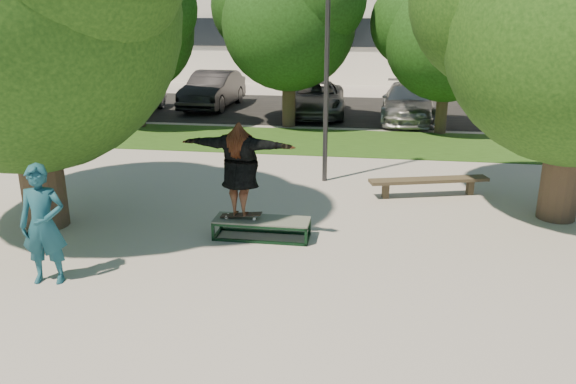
% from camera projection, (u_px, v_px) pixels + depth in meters
% --- Properties ---
extents(ground, '(120.00, 120.00, 0.00)m').
position_uv_depth(ground, '(240.00, 259.00, 9.73)').
color(ground, gray).
rests_on(ground, ground).
extents(grass_strip, '(30.00, 4.00, 0.02)m').
position_uv_depth(grass_strip, '(337.00, 142.00, 18.52)').
color(grass_strip, '#204012').
rests_on(grass_strip, ground).
extents(asphalt_strip, '(40.00, 8.00, 0.01)m').
position_uv_depth(asphalt_strip, '(325.00, 110.00, 24.79)').
color(asphalt_strip, black).
rests_on(asphalt_strip, ground).
extents(bg_tree_left, '(5.28, 4.51, 5.77)m').
position_uv_depth(bg_tree_left, '(131.00, 23.00, 19.98)').
color(bg_tree_left, '#38281E').
rests_on(bg_tree_left, ground).
extents(bg_tree_mid, '(5.76, 4.92, 6.24)m').
position_uv_depth(bg_tree_mid, '(287.00, 15.00, 20.04)').
color(bg_tree_mid, '#38281E').
rests_on(bg_tree_mid, ground).
extents(bg_tree_right, '(5.04, 4.31, 5.43)m').
position_uv_depth(bg_tree_right, '(446.00, 31.00, 18.91)').
color(bg_tree_right, '#38281E').
rests_on(bg_tree_right, ground).
extents(lamppost, '(0.25, 0.15, 6.11)m').
position_uv_depth(lamppost, '(327.00, 54.00, 13.33)').
color(lamppost, '#2D2D30').
rests_on(lamppost, ground).
extents(grind_box, '(1.80, 0.60, 0.38)m').
position_uv_depth(grind_box, '(262.00, 228.00, 10.60)').
color(grind_box, black).
rests_on(grind_box, ground).
extents(skater_rig, '(2.22, 0.85, 1.84)m').
position_uv_depth(skater_rig, '(240.00, 169.00, 10.31)').
color(skater_rig, white).
rests_on(skater_rig, grind_box).
extents(bystander, '(0.77, 0.58, 1.92)m').
position_uv_depth(bystander, '(43.00, 225.00, 8.64)').
color(bystander, '#164655').
rests_on(bystander, ground).
extents(bench, '(2.78, 1.15, 0.43)m').
position_uv_depth(bench, '(429.00, 181.00, 12.97)').
color(bench, '#433928').
rests_on(bench, ground).
extents(car_silver_a, '(2.18, 4.73, 1.57)m').
position_uv_depth(car_silver_a, '(133.00, 95.00, 23.64)').
color(car_silver_a, silver).
rests_on(car_silver_a, asphalt_strip).
extents(car_dark, '(1.89, 4.97, 1.62)m').
position_uv_depth(car_dark, '(213.00, 90.00, 25.01)').
color(car_dark, black).
rests_on(car_dark, asphalt_strip).
extents(car_grey, '(2.65, 5.13, 1.38)m').
position_uv_depth(car_grey, '(316.00, 99.00, 23.15)').
color(car_grey, '#515256').
rests_on(car_grey, asphalt_strip).
extents(car_silver_b, '(2.17, 5.01, 1.43)m').
position_uv_depth(car_silver_b, '(408.00, 102.00, 22.08)').
color(car_silver_b, '#A6A6AB').
rests_on(car_silver_b, asphalt_strip).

